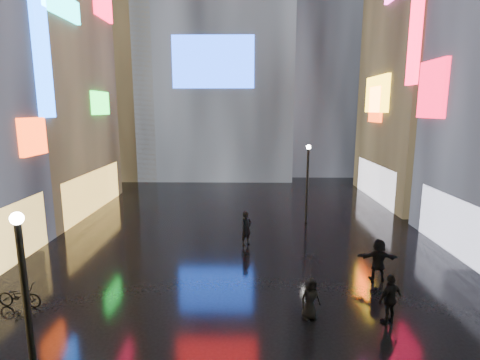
{
  "coord_description": "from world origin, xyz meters",
  "views": [
    {
      "loc": [
        0.2,
        -0.96,
        7.45
      ],
      "look_at": [
        0.0,
        12.0,
        5.0
      ],
      "focal_mm": 28.0,
      "sensor_mm": 36.0,
      "label": 1
    }
  ],
  "objects_px": {
    "lamp_near": "(27,305)",
    "bicycle": "(20,296)",
    "lamp_far": "(307,179)",
    "pedestrian_3": "(390,299)"
  },
  "relations": [
    {
      "from": "lamp_far",
      "to": "pedestrian_3",
      "type": "relative_size",
      "value": 2.88
    },
    {
      "from": "lamp_near",
      "to": "lamp_far",
      "type": "xyz_separation_m",
      "value": [
        9.2,
        16.24,
        0.0
      ]
    },
    {
      "from": "lamp_far",
      "to": "bicycle",
      "type": "bearing_deg",
      "value": -138.66
    },
    {
      "from": "pedestrian_3",
      "to": "lamp_near",
      "type": "bearing_deg",
      "value": -6.93
    },
    {
      "from": "lamp_near",
      "to": "pedestrian_3",
      "type": "height_order",
      "value": "lamp_near"
    },
    {
      "from": "lamp_near",
      "to": "bicycle",
      "type": "bearing_deg",
      "value": 124.56
    },
    {
      "from": "lamp_far",
      "to": "pedestrian_3",
      "type": "distance_m",
      "value": 12.23
    },
    {
      "from": "lamp_near",
      "to": "lamp_far",
      "type": "relative_size",
      "value": 1.0
    },
    {
      "from": "lamp_near",
      "to": "bicycle",
      "type": "height_order",
      "value": "lamp_near"
    },
    {
      "from": "bicycle",
      "to": "lamp_near",
      "type": "bearing_deg",
      "value": -141.08
    }
  ]
}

